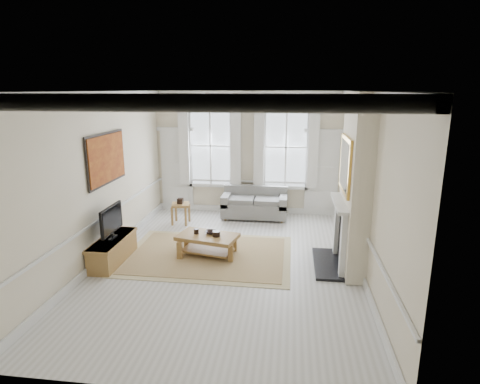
# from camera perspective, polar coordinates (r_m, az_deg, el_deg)

# --- Properties ---
(floor) EXTENTS (7.20, 7.20, 0.00)m
(floor) POSITION_cam_1_polar(r_m,az_deg,el_deg) (8.26, -1.69, -10.12)
(floor) COLOR #B7B5AD
(floor) RESTS_ON ground
(ceiling) EXTENTS (7.20, 7.20, 0.00)m
(ceiling) POSITION_cam_1_polar(r_m,az_deg,el_deg) (7.52, -1.89, 14.18)
(ceiling) COLOR white
(ceiling) RESTS_ON back_wall
(back_wall) EXTENTS (5.20, 0.00, 5.20)m
(back_wall) POSITION_cam_1_polar(r_m,az_deg,el_deg) (11.22, 1.14, 5.54)
(back_wall) COLOR beige
(back_wall) RESTS_ON floor
(left_wall) EXTENTS (0.00, 7.20, 7.20)m
(left_wall) POSITION_cam_1_polar(r_m,az_deg,el_deg) (8.52, -19.34, 1.87)
(left_wall) COLOR beige
(left_wall) RESTS_ON floor
(right_wall) EXTENTS (0.00, 7.20, 7.20)m
(right_wall) POSITION_cam_1_polar(r_m,az_deg,el_deg) (7.75, 17.57, 0.83)
(right_wall) COLOR beige
(right_wall) RESTS_ON floor
(window_left) EXTENTS (1.26, 0.20, 2.20)m
(window_left) POSITION_cam_1_polar(r_m,az_deg,el_deg) (11.30, -4.22, 6.59)
(window_left) COLOR #B2BCC6
(window_left) RESTS_ON back_wall
(window_right) EXTENTS (1.26, 0.20, 2.20)m
(window_right) POSITION_cam_1_polar(r_m,az_deg,el_deg) (11.08, 6.56, 6.38)
(window_right) COLOR #B2BCC6
(window_right) RESTS_ON back_wall
(door_left) EXTENTS (0.90, 0.08, 2.30)m
(door_left) POSITION_cam_1_polar(r_m,az_deg,el_deg) (11.68, -8.96, 2.97)
(door_left) COLOR silver
(door_left) RESTS_ON floor
(door_right) EXTENTS (0.90, 0.08, 2.30)m
(door_right) POSITION_cam_1_polar(r_m,az_deg,el_deg) (11.25, 11.55, 2.42)
(door_right) COLOR silver
(door_right) RESTS_ON floor
(painting) EXTENTS (0.05, 1.66, 1.06)m
(painting) POSITION_cam_1_polar(r_m,az_deg,el_deg) (8.70, -18.42, 4.55)
(painting) COLOR #AF611E
(painting) RESTS_ON left_wall
(chimney_breast) EXTENTS (0.35, 1.70, 3.38)m
(chimney_breast) POSITION_cam_1_polar(r_m,az_deg,el_deg) (7.91, 16.08, 1.21)
(chimney_breast) COLOR beige
(chimney_breast) RESTS_ON floor
(hearth) EXTENTS (0.55, 1.50, 0.05)m
(hearth) POSITION_cam_1_polar(r_m,az_deg,el_deg) (8.38, 12.37, -9.91)
(hearth) COLOR black
(hearth) RESTS_ON floor
(fireplace) EXTENTS (0.21, 1.45, 1.33)m
(fireplace) POSITION_cam_1_polar(r_m,az_deg,el_deg) (8.14, 14.04, -5.38)
(fireplace) COLOR silver
(fireplace) RESTS_ON floor
(mirror) EXTENTS (0.06, 1.26, 1.06)m
(mirror) POSITION_cam_1_polar(r_m,az_deg,el_deg) (7.81, 14.70, 3.76)
(mirror) COLOR gold
(mirror) RESTS_ON chimney_breast
(sofa) EXTENTS (1.75, 0.85, 0.84)m
(sofa) POSITION_cam_1_polar(r_m,az_deg,el_deg) (11.01, 2.11, -1.83)
(sofa) COLOR slate
(sofa) RESTS_ON floor
(side_table) EXTENTS (0.53, 0.53, 0.54)m
(side_table) POSITION_cam_1_polar(r_m,az_deg,el_deg) (10.58, -8.45, -2.21)
(side_table) COLOR brown
(side_table) RESTS_ON floor
(rug) EXTENTS (3.50, 2.60, 0.02)m
(rug) POSITION_cam_1_polar(r_m,az_deg,el_deg) (8.65, -4.59, -8.90)
(rug) COLOR #9D8651
(rug) RESTS_ON floor
(coffee_table) EXTENTS (1.36, 0.97, 0.46)m
(coffee_table) POSITION_cam_1_polar(r_m,az_deg,el_deg) (8.52, -4.64, -6.63)
(coffee_table) COLOR brown
(coffee_table) RESTS_ON rug
(ceramic_pot_a) EXTENTS (0.11, 0.11, 0.11)m
(ceramic_pot_a) POSITION_cam_1_polar(r_m,az_deg,el_deg) (8.57, -6.23, -5.58)
(ceramic_pot_a) COLOR black
(ceramic_pot_a) RESTS_ON coffee_table
(ceramic_pot_b) EXTENTS (0.16, 0.16, 0.11)m
(ceramic_pot_b) POSITION_cam_1_polar(r_m,az_deg,el_deg) (8.38, -3.38, -5.95)
(ceramic_pot_b) COLOR black
(ceramic_pot_b) RESTS_ON coffee_table
(bowl) EXTENTS (0.24, 0.24, 0.06)m
(bowl) POSITION_cam_1_polar(r_m,az_deg,el_deg) (8.56, -4.19, -5.72)
(bowl) COLOR black
(bowl) RESTS_ON coffee_table
(tv_stand) EXTENTS (0.46, 1.42, 0.51)m
(tv_stand) POSITION_cam_1_polar(r_m,az_deg,el_deg) (8.64, -17.62, -7.88)
(tv_stand) COLOR brown
(tv_stand) RESTS_ON floor
(tv) EXTENTS (0.08, 0.90, 0.68)m
(tv) POSITION_cam_1_polar(r_m,az_deg,el_deg) (8.41, -17.81, -3.79)
(tv) COLOR black
(tv) RESTS_ON tv_stand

